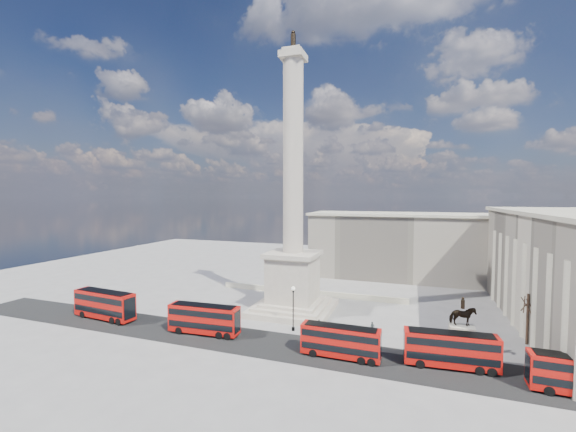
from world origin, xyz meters
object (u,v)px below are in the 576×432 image
(victorian_lamp, at_px, (293,305))
(pedestrian_crossing, at_px, (319,325))
(red_bus_a, at_px, (204,319))
(red_bus_c, at_px, (451,349))
(nelsons_column, at_px, (293,240))
(red_bus_e, at_px, (105,304))
(red_bus_b, at_px, (341,341))
(equestrian_statue, at_px, (462,337))
(pedestrian_walking, at_px, (372,328))
(pedestrian_standing, at_px, (496,358))

(victorian_lamp, distance_m, pedestrian_crossing, 5.13)
(red_bus_a, distance_m, red_bus_c, 34.14)
(nelsons_column, height_order, pedestrian_crossing, nelsons_column)
(red_bus_e, bearing_deg, victorian_lamp, 14.98)
(red_bus_b, distance_m, equestrian_statue, 15.65)
(red_bus_e, relative_size, victorian_lamp, 1.74)
(pedestrian_walking, xyz_separation_m, pedestrian_standing, (15.47, -5.46, 0.05))
(red_bus_a, distance_m, red_bus_b, 21.02)
(nelsons_column, bearing_deg, victorian_lamp, -71.25)
(red_bus_b, height_order, red_bus_c, red_bus_c)
(nelsons_column, bearing_deg, red_bus_e, -152.92)
(nelsons_column, relative_size, red_bus_c, 4.59)
(equestrian_statue, distance_m, pedestrian_standing, 4.25)
(red_bus_c, xyz_separation_m, pedestrian_walking, (-10.17, 7.90, -1.41))
(equestrian_statue, bearing_deg, red_bus_b, -160.36)
(nelsons_column, height_order, red_bus_c, nelsons_column)
(pedestrian_crossing, bearing_deg, red_bus_e, 87.49)
(red_bus_a, relative_size, red_bus_c, 1.02)
(pedestrian_standing, xyz_separation_m, pedestrian_crossing, (-23.43, 3.86, -0.07))
(red_bus_b, relative_size, pedestrian_crossing, 5.94)
(equestrian_statue, bearing_deg, nelsons_column, 158.46)
(red_bus_e, bearing_deg, red_bus_b, 3.41)
(red_bus_b, xyz_separation_m, pedestrian_crossing, (-5.00, 8.09, -1.30))
(red_bus_a, xyz_separation_m, red_bus_e, (-19.61, 0.05, 0.18))
(red_bus_e, distance_m, pedestrian_standing, 59.16)
(red_bus_a, relative_size, pedestrian_crossing, 6.47)
(pedestrian_crossing, bearing_deg, victorian_lamp, 96.43)
(red_bus_a, bearing_deg, victorian_lamp, 21.59)
(equestrian_statue, bearing_deg, pedestrian_crossing, 171.83)
(red_bus_e, bearing_deg, red_bus_a, 4.68)
(red_bus_a, distance_m, pedestrian_walking, 25.55)
(equestrian_statue, height_order, pedestrian_walking, equestrian_statue)
(nelsons_column, xyz_separation_m, red_bus_b, (11.82, -15.73, -10.75))
(pedestrian_walking, bearing_deg, pedestrian_crossing, -169.82)
(nelsons_column, height_order, red_bus_b, nelsons_column)
(red_bus_e, bearing_deg, red_bus_c, 5.66)
(red_bus_a, xyz_separation_m, pedestrian_crossing, (16.00, 7.13, -1.48))
(victorian_lamp, relative_size, pedestrian_crossing, 4.02)
(red_bus_b, height_order, pedestrian_walking, red_bus_b)
(red_bus_a, height_order, equestrian_statue, equestrian_statue)
(victorian_lamp, bearing_deg, red_bus_c, -12.68)
(nelsons_column, bearing_deg, equestrian_statue, -21.54)
(equestrian_statue, distance_m, pedestrian_walking, 12.71)
(victorian_lamp, bearing_deg, red_bus_a, -154.83)
(nelsons_column, distance_m, pedestrian_standing, 34.51)
(red_bus_a, bearing_deg, equestrian_statue, 3.29)
(nelsons_column, relative_size, red_bus_b, 4.89)
(equestrian_statue, relative_size, pedestrian_standing, 4.28)
(red_bus_a, relative_size, pedestrian_standing, 6.00)
(pedestrian_standing, height_order, pedestrian_crossing, pedestrian_standing)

